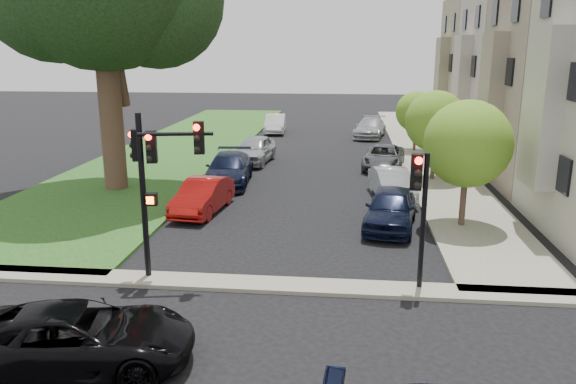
# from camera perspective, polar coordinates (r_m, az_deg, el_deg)

# --- Properties ---
(ground) EXTENTS (140.00, 140.00, 0.00)m
(ground) POSITION_cam_1_polar(r_m,az_deg,el_deg) (14.25, -2.16, -12.90)
(ground) COLOR black
(ground) RESTS_ON ground
(grass_strip) EXTENTS (8.00, 44.00, 0.12)m
(grass_strip) POSITION_cam_1_polar(r_m,az_deg,el_deg) (38.65, -10.41, 4.58)
(grass_strip) COLOR #1D4315
(grass_strip) RESTS_ON ground
(sidewalk_right) EXTENTS (3.50, 44.00, 0.12)m
(sidewalk_right) POSITION_cam_1_polar(r_m,az_deg,el_deg) (37.42, 13.49, 4.10)
(sidewalk_right) COLOR gray
(sidewalk_right) RESTS_ON ground
(sidewalk_cross) EXTENTS (60.00, 1.00, 0.12)m
(sidewalk_cross) POSITION_cam_1_polar(r_m,az_deg,el_deg) (16.01, -1.14, -9.43)
(sidewalk_cross) COLOR gray
(sidewalk_cross) RESTS_ON ground
(house_c) EXTENTS (7.70, 7.55, 15.97)m
(house_c) POSITION_cam_1_polar(r_m,az_deg,el_deg) (37.07, 23.36, 13.94)
(house_c) COLOR #AAA09A
(house_c) RESTS_ON ground
(house_d) EXTENTS (7.70, 7.55, 15.97)m
(house_d) POSITION_cam_1_polar(r_m,az_deg,el_deg) (44.31, 20.50, 14.11)
(house_d) COLOR gray
(house_d) RESTS_ON ground
(small_tree_a) EXTENTS (3.18, 3.18, 4.77)m
(small_tree_a) POSITION_cam_1_polar(r_m,az_deg,el_deg) (21.31, 17.78, 4.67)
(small_tree_a) COLOR brown
(small_tree_a) RESTS_ON ground
(small_tree_b) EXTENTS (3.02, 3.02, 4.53)m
(small_tree_b) POSITION_cam_1_polar(r_m,az_deg,el_deg) (28.80, 14.77, 6.96)
(small_tree_b) COLOR brown
(small_tree_b) RESTS_ON ground
(small_tree_c) EXTENTS (2.59, 2.59, 3.89)m
(small_tree_c) POSITION_cam_1_polar(r_m,az_deg,el_deg) (36.85, 12.89, 7.96)
(small_tree_c) COLOR brown
(small_tree_c) RESTS_ON ground
(traffic_signal_main) EXTENTS (2.37, 0.63, 4.83)m
(traffic_signal_main) POSITION_cam_1_polar(r_m,az_deg,el_deg) (15.99, -13.36, 2.47)
(traffic_signal_main) COLOR black
(traffic_signal_main) RESTS_ON ground
(traffic_signal_secondary) EXTENTS (0.51, 0.41, 3.88)m
(traffic_signal_secondary) POSITION_cam_1_polar(r_m,az_deg,el_deg) (15.34, 13.24, -0.44)
(traffic_signal_secondary) COLOR black
(traffic_signal_secondary) RESTS_ON ground
(car_cross_near) EXTENTS (5.22, 3.14, 1.36)m
(car_cross_near) POSITION_cam_1_polar(r_m,az_deg,el_deg) (12.87, -20.68, -13.68)
(car_cross_near) COLOR black
(car_cross_near) RESTS_ON ground
(car_parked_0) EXTENTS (2.43, 4.60, 1.49)m
(car_parked_0) POSITION_cam_1_polar(r_m,az_deg,el_deg) (21.22, 10.39, -1.64)
(car_parked_0) COLOR black
(car_parked_0) RESTS_ON ground
(car_parked_1) EXTENTS (2.02, 4.24, 1.34)m
(car_parked_1) POSITION_cam_1_polar(r_m,az_deg,el_deg) (25.23, 10.50, 0.76)
(car_parked_1) COLOR #999BA0
(car_parked_1) RESTS_ON ground
(car_parked_2) EXTENTS (2.74, 4.83, 1.27)m
(car_parked_2) POSITION_cam_1_polar(r_m,az_deg,el_deg) (31.71, 9.70, 3.53)
(car_parked_2) COLOR #3F4247
(car_parked_2) RESTS_ON ground
(car_parked_4) EXTENTS (2.82, 5.19, 1.43)m
(car_parked_4) POSITION_cam_1_polar(r_m,az_deg,el_deg) (42.62, 8.33, 6.47)
(car_parked_4) COLOR #999BA0
(car_parked_4) RESTS_ON ground
(car_parked_5) EXTENTS (1.89, 4.30, 1.37)m
(car_parked_5) POSITION_cam_1_polar(r_m,az_deg,el_deg) (23.07, -8.66, -0.41)
(car_parked_5) COLOR maroon
(car_parked_5) RESTS_ON ground
(car_parked_6) EXTENTS (2.44, 5.26, 1.49)m
(car_parked_6) POSITION_cam_1_polar(r_m,az_deg,el_deg) (27.76, -6.05, 2.33)
(car_parked_6) COLOR black
(car_parked_6) RESTS_ON ground
(car_parked_7) EXTENTS (2.27, 4.75, 1.57)m
(car_parked_7) POSITION_cam_1_polar(r_m,az_deg,el_deg) (32.78, -3.44, 4.33)
(car_parked_7) COLOR #999BA0
(car_parked_7) RESTS_ON ground
(car_parked_9) EXTENTS (1.81, 4.44, 1.43)m
(car_parked_9) POSITION_cam_1_polar(r_m,az_deg,el_deg) (44.51, -1.30, 6.96)
(car_parked_9) COLOR silver
(car_parked_9) RESTS_ON ground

